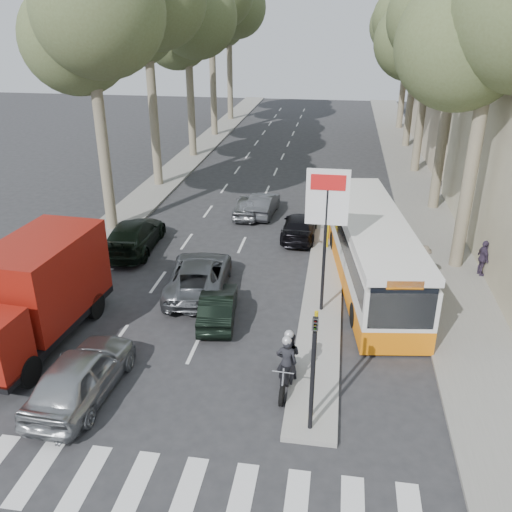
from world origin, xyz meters
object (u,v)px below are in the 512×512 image
Objects in this scene: dark_hatchback at (218,306)px; motorcycle at (287,361)px; red_truck at (35,292)px; silver_hatchback at (81,375)px; city_bus at (371,248)px.

dark_hatchback is 4.47m from motorcycle.
red_truck is (-5.78, -2.21, 1.26)m from dark_hatchback.
silver_hatchback is 0.40× the size of city_bus.
motorcycle is (8.70, -1.18, -1.00)m from red_truck.
city_bus reaches higher than silver_hatchback.
dark_hatchback is at bearing 24.88° from red_truck.
city_bus is 7.92m from motorcycle.
red_truck is (-2.78, 2.70, 1.08)m from silver_hatchback.
red_truck is 8.83m from motorcycle.
city_bus reaches higher than motorcycle.
dark_hatchback is 0.53× the size of red_truck.
silver_hatchback is at bearing -162.86° from motorcycle.
silver_hatchback is 12.43m from city_bus.
red_truck is at bearing 13.39° from dark_hatchback.
dark_hatchback is 1.63× the size of motorcycle.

